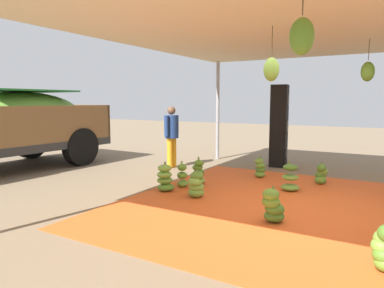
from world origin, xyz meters
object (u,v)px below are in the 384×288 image
banana_bunch_1 (182,176)px  banana_bunch_3 (321,174)px  banana_bunch_10 (273,206)px  speaker_stack (279,126)px  banana_bunch_11 (196,185)px  banana_bunch_7 (198,173)px  worker_0 (172,132)px  banana_bunch_5 (260,168)px  banana_bunch_8 (384,249)px  banana_bunch_0 (165,179)px  banana_bunch_9 (290,179)px

banana_bunch_1 → banana_bunch_3: 2.87m
banana_bunch_10 → speaker_stack: bearing=15.8°
banana_bunch_11 → speaker_stack: (3.77, -0.34, 0.84)m
banana_bunch_1 → banana_bunch_10: size_ratio=1.01×
banana_bunch_7 → worker_0: 2.14m
banana_bunch_1 → banana_bunch_7: size_ratio=0.93×
banana_bunch_5 → banana_bunch_8: bearing=-144.4°
banana_bunch_7 → banana_bunch_11: size_ratio=1.13×
banana_bunch_1 → banana_bunch_7: (0.38, -0.15, 0.02)m
speaker_stack → banana_bunch_1: bearing=163.8°
banana_bunch_7 → speaker_stack: (2.88, -0.80, 0.82)m
banana_bunch_3 → banana_bunch_8: (-3.63, -1.27, 0.03)m
banana_bunch_0 → speaker_stack: (3.65, -1.09, 0.82)m
banana_bunch_8 → banana_bunch_11: size_ratio=1.03×
banana_bunch_8 → worker_0: worker_0 is taller
banana_bunch_1 → banana_bunch_8: bearing=-118.3°
banana_bunch_1 → banana_bunch_8: 4.08m
banana_bunch_0 → banana_bunch_11: banana_bunch_0 is taller
banana_bunch_1 → speaker_stack: speaker_stack is taller
banana_bunch_8 → speaker_stack: size_ratio=0.24×
banana_bunch_0 → banana_bunch_5: size_ratio=1.14×
banana_bunch_5 → banana_bunch_10: banana_bunch_10 is taller
banana_bunch_7 → banana_bunch_0: bearing=159.1°
banana_bunch_3 → banana_bunch_10: banana_bunch_10 is taller
banana_bunch_0 → speaker_stack: 3.90m
banana_bunch_1 → banana_bunch_8: banana_bunch_1 is taller
banana_bunch_8 → worker_0: bearing=53.8°
banana_bunch_5 → banana_bunch_10: (-2.75, -1.16, 0.02)m
banana_bunch_0 → banana_bunch_10: size_ratio=1.07×
banana_bunch_1 → worker_0: 2.31m
banana_bunch_1 → banana_bunch_10: (-1.09, -2.18, 0.01)m
banana_bunch_5 → banana_bunch_7: (-1.27, 0.87, 0.03)m
banana_bunch_8 → speaker_stack: (5.20, 2.65, 0.83)m
banana_bunch_3 → banana_bunch_8: banana_bunch_8 is taller
banana_bunch_1 → speaker_stack: 3.50m
banana_bunch_3 → banana_bunch_8: bearing=-160.7°
banana_bunch_8 → banana_bunch_9: banana_bunch_9 is taller
banana_bunch_0 → speaker_stack: bearing=-16.7°
banana_bunch_9 → banana_bunch_11: bearing=135.2°
banana_bunch_10 → speaker_stack: speaker_stack is taller
banana_bunch_7 → speaker_stack: 3.10m
banana_bunch_5 → banana_bunch_9: (-0.84, -0.90, 0.03)m
banana_bunch_3 → banana_bunch_5: size_ratio=0.93×
banana_bunch_1 → banana_bunch_10: banana_bunch_1 is taller
banana_bunch_1 → banana_bunch_8: (-1.94, -3.59, 0.01)m
banana_bunch_5 → worker_0: bearing=88.7°
banana_bunch_5 → banana_bunch_10: bearing=-157.1°
banana_bunch_9 → speaker_stack: size_ratio=0.27×
banana_bunch_1 → worker_0: bearing=39.0°
banana_bunch_7 → banana_bunch_3: bearing=-58.9°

